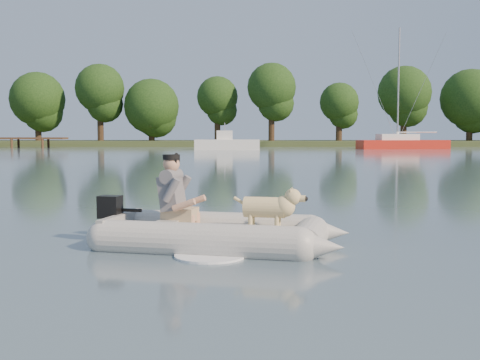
{
  "coord_description": "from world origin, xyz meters",
  "views": [
    {
      "loc": [
        0.38,
        -7.26,
        1.45
      ],
      "look_at": [
        0.35,
        1.74,
        0.75
      ],
      "focal_mm": 45.0,
      "sensor_mm": 36.0,
      "label": 1
    }
  ],
  "objects_px": {
    "man": "(173,190)",
    "sailboat": "(402,144)",
    "dog": "(265,211)",
    "motorboat": "(227,137)",
    "dinghy": "(219,205)"
  },
  "relations": [
    {
      "from": "dinghy",
      "to": "sailboat",
      "type": "height_order",
      "value": "sailboat"
    },
    {
      "from": "motorboat",
      "to": "sailboat",
      "type": "bearing_deg",
      "value": 11.34
    },
    {
      "from": "dog",
      "to": "dinghy",
      "type": "bearing_deg",
      "value": -175.43
    },
    {
      "from": "man",
      "to": "motorboat",
      "type": "distance_m",
      "value": 44.73
    },
    {
      "from": "man",
      "to": "sailboat",
      "type": "height_order",
      "value": "sailboat"
    },
    {
      "from": "man",
      "to": "sailboat",
      "type": "xyz_separation_m",
      "value": [
        15.69,
        47.83,
        -0.21
      ]
    },
    {
      "from": "dinghy",
      "to": "dog",
      "type": "xyz_separation_m",
      "value": [
        0.58,
        -0.09,
        -0.06
      ]
    },
    {
      "from": "dinghy",
      "to": "man",
      "type": "xyz_separation_m",
      "value": [
        -0.61,
        0.19,
        0.17
      ]
    },
    {
      "from": "motorboat",
      "to": "dog",
      "type": "bearing_deg",
      "value": -87.63
    },
    {
      "from": "man",
      "to": "motorboat",
      "type": "xyz_separation_m",
      "value": [
        -0.37,
        44.73,
        0.42
      ]
    },
    {
      "from": "motorboat",
      "to": "sailboat",
      "type": "xyz_separation_m",
      "value": [
        16.06,
        3.11,
        -0.63
      ]
    },
    {
      "from": "dinghy",
      "to": "sailboat",
      "type": "bearing_deg",
      "value": 85.6
    },
    {
      "from": "sailboat",
      "to": "man",
      "type": "bearing_deg",
      "value": -114.9
    },
    {
      "from": "dog",
      "to": "sailboat",
      "type": "distance_m",
      "value": 50.25
    },
    {
      "from": "dog",
      "to": "motorboat",
      "type": "xyz_separation_m",
      "value": [
        -1.56,
        45.0,
        0.65
      ]
    }
  ]
}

